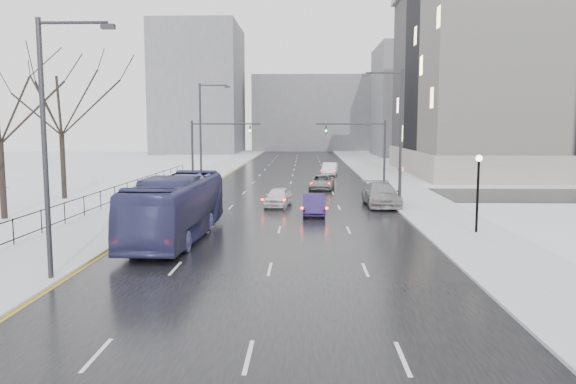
# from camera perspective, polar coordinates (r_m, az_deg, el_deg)

# --- Properties ---
(road) EXTENTS (16.00, 150.00, 0.04)m
(road) POSITION_cam_1_polar(r_m,az_deg,el_deg) (61.29, 0.33, 1.11)
(road) COLOR black
(road) RESTS_ON ground
(cross_road) EXTENTS (130.00, 10.00, 0.04)m
(cross_road) POSITION_cam_1_polar(r_m,az_deg,el_deg) (49.36, -0.00, -0.25)
(cross_road) COLOR black
(cross_road) RESTS_ON ground
(sidewalk_left) EXTENTS (5.00, 150.00, 0.16)m
(sidewalk_left) POSITION_cam_1_polar(r_m,az_deg,el_deg) (62.42, -9.35, 1.18)
(sidewalk_left) COLOR silver
(sidewalk_left) RESTS_ON ground
(sidewalk_right) EXTENTS (5.00, 150.00, 0.16)m
(sidewalk_right) POSITION_cam_1_polar(r_m,az_deg,el_deg) (61.93, 10.09, 1.12)
(sidewalk_right) COLOR silver
(sidewalk_right) RESTS_ON ground
(park_strip) EXTENTS (14.00, 150.00, 0.12)m
(park_strip) POSITION_cam_1_polar(r_m,az_deg,el_deg) (64.91, -17.61, 1.15)
(park_strip) COLOR white
(park_strip) RESTS_ON ground
(tree_park_d) EXTENTS (8.75, 8.75, 12.50)m
(tree_park_d) POSITION_cam_1_polar(r_m,az_deg,el_deg) (40.37, -26.83, -2.58)
(tree_park_d) COLOR black
(tree_park_d) RESTS_ON ground
(tree_park_e) EXTENTS (9.45, 9.45, 13.50)m
(tree_park_e) POSITION_cam_1_polar(r_m,az_deg,el_deg) (49.45, -21.74, -0.74)
(tree_park_e) COLOR black
(tree_park_e) RESTS_ON ground
(iron_fence) EXTENTS (0.06, 70.00, 1.30)m
(iron_fence) POSITION_cam_1_polar(r_m,az_deg,el_deg) (34.56, -23.06, -2.32)
(iron_fence) COLOR black
(iron_fence) RESTS_ON sidewalk_left
(streetlight_r_mid) EXTENTS (2.95, 0.25, 10.00)m
(streetlight_r_mid) POSITION_cam_1_polar(r_m,az_deg,el_deg) (41.52, 11.07, 6.05)
(streetlight_r_mid) COLOR #2D2D33
(streetlight_r_mid) RESTS_ON ground
(streetlight_l_near) EXTENTS (2.95, 0.25, 10.00)m
(streetlight_l_near) POSITION_cam_1_polar(r_m,az_deg,el_deg) (23.08, -23.03, 5.19)
(streetlight_l_near) COLOR #2D2D33
(streetlight_l_near) RESTS_ON ground
(streetlight_l_far) EXTENTS (2.95, 0.25, 10.00)m
(streetlight_l_far) POSITION_cam_1_polar(r_m,az_deg,el_deg) (53.84, -8.65, 6.23)
(streetlight_l_far) COLOR #2D2D33
(streetlight_l_far) RESTS_ON ground
(lamppost_r_mid) EXTENTS (0.36, 0.36, 4.28)m
(lamppost_r_mid) POSITION_cam_1_polar(r_m,az_deg,el_deg) (32.56, 18.75, 0.95)
(lamppost_r_mid) COLOR black
(lamppost_r_mid) RESTS_ON sidewalk_right
(mast_signal_right) EXTENTS (6.10, 0.33, 6.50)m
(mast_signal_right) POSITION_cam_1_polar(r_m,az_deg,el_deg) (49.36, 8.56, 4.44)
(mast_signal_right) COLOR #2D2D33
(mast_signal_right) RESTS_ON ground
(mast_signal_left) EXTENTS (6.10, 0.33, 6.50)m
(mast_signal_left) POSITION_cam_1_polar(r_m,az_deg,el_deg) (49.79, -8.48, 4.46)
(mast_signal_left) COLOR #2D2D33
(mast_signal_left) RESTS_ON ground
(no_uturn_sign) EXTENTS (0.60, 0.06, 2.70)m
(no_uturn_sign) POSITION_cam_1_polar(r_m,az_deg,el_deg) (45.79, 11.44, 1.94)
(no_uturn_sign) COLOR #2D2D33
(no_uturn_sign) RESTS_ON sidewalk_right
(civic_building) EXTENTS (41.00, 31.00, 24.80)m
(civic_building) POSITION_cam_1_polar(r_m,az_deg,el_deg) (80.49, 26.74, 9.72)
(civic_building) COLOR gray
(civic_building) RESTS_ON ground
(bldg_far_right) EXTENTS (24.00, 20.00, 22.00)m
(bldg_far_right) POSITION_cam_1_polar(r_m,az_deg,el_deg) (119.08, 14.76, 8.91)
(bldg_far_right) COLOR slate
(bldg_far_right) RESTS_ON ground
(bldg_far_left) EXTENTS (18.00, 22.00, 28.00)m
(bldg_far_left) POSITION_cam_1_polar(r_m,az_deg,el_deg) (128.39, -8.98, 10.22)
(bldg_far_left) COLOR slate
(bldg_far_left) RESTS_ON ground
(bldg_far_center) EXTENTS (30.00, 18.00, 18.00)m
(bldg_far_center) POSITION_cam_1_polar(r_m,az_deg,el_deg) (141.03, 2.75, 7.94)
(bldg_far_center) COLOR slate
(bldg_far_center) RESTS_ON ground
(bus) EXTENTS (3.18, 12.18, 3.37)m
(bus) POSITION_cam_1_polar(r_m,az_deg,el_deg) (30.30, -11.26, -1.55)
(bus) COLOR navy
(bus) RESTS_ON road
(sedan_center_near) EXTENTS (2.24, 4.36, 1.42)m
(sedan_center_near) POSITION_cam_1_polar(r_m,az_deg,el_deg) (41.93, -0.98, -0.49)
(sedan_center_near) COLOR white
(sedan_center_near) RESTS_ON road
(sedan_right_near) EXTENTS (1.48, 4.22, 1.39)m
(sedan_right_near) POSITION_cam_1_polar(r_m,az_deg,el_deg) (37.88, 2.63, -1.30)
(sedan_right_near) COLOR navy
(sedan_right_near) RESTS_ON road
(sedan_right_cross) EXTENTS (2.74, 5.04, 1.34)m
(sedan_right_cross) POSITION_cam_1_polar(r_m,az_deg,el_deg) (53.31, 3.45, 1.00)
(sedan_right_cross) COLOR gray
(sedan_right_cross) RESTS_ON road
(sedan_right_far) EXTENTS (2.58, 6.00, 1.72)m
(sedan_right_far) POSITION_cam_1_polar(r_m,az_deg,el_deg) (42.60, 9.44, -0.26)
(sedan_right_far) COLOR gray
(sedan_right_far) RESTS_ON road
(sedan_right_distant) EXTENTS (2.17, 4.82, 1.54)m
(sedan_right_distant) POSITION_cam_1_polar(r_m,az_deg,el_deg) (68.29, 4.25, 2.34)
(sedan_right_distant) COLOR white
(sedan_right_distant) RESTS_ON road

